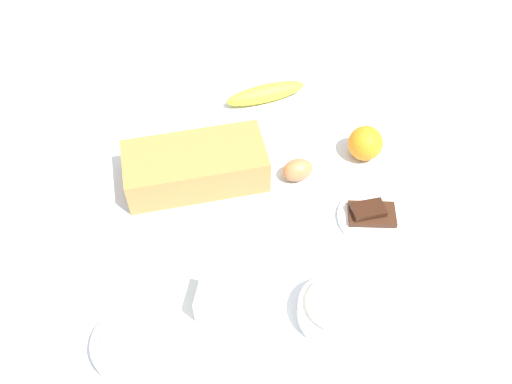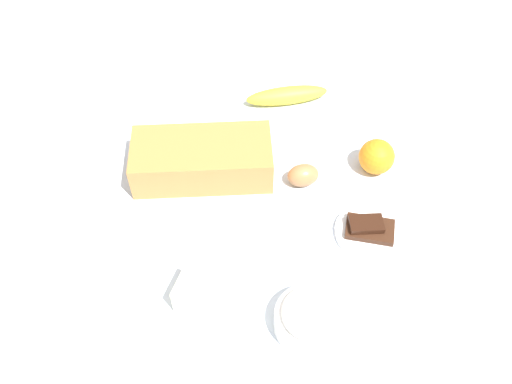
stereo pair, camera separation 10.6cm
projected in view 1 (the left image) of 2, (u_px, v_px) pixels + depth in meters
ground_plane at (256, 208)px, 1.10m from camera, size 2.40×2.40×0.02m
loaf_pan at (196, 166)px, 1.10m from camera, size 0.28×0.13×0.08m
flour_bowl at (334, 308)px, 0.92m from camera, size 0.12×0.12×0.06m
sugar_bowl at (132, 343)px, 0.88m from camera, size 0.13×0.13×0.06m
banana at (266, 93)px, 1.27m from camera, size 0.19×0.07×0.04m
orange_fruit at (365, 143)px, 1.15m from camera, size 0.07×0.07×0.07m
butter_block at (225, 301)px, 0.93m from camera, size 0.11×0.09×0.06m
egg_near_butter at (298, 170)px, 1.12m from camera, size 0.07×0.06×0.05m
chocolate_plate at (371, 216)px, 1.06m from camera, size 0.13×0.13×0.03m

